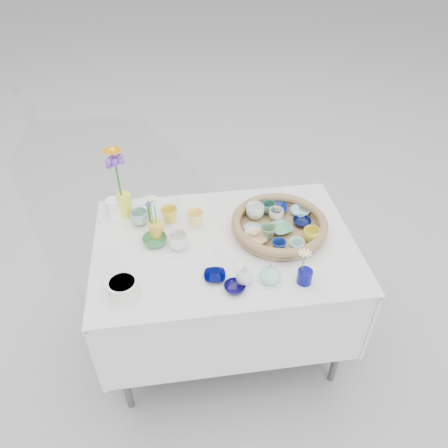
{
  "coord_description": "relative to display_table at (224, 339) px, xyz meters",
  "views": [
    {
      "loc": [
        -0.22,
        -1.55,
        2.18
      ],
      "look_at": [
        0.0,
        0.02,
        0.87
      ],
      "focal_mm": 35.0,
      "sensor_mm": 36.0,
      "label": 1
    }
  ],
  "objects": [
    {
      "name": "tall_vase_yellow",
      "position": [
        -0.48,
        0.29,
        0.83
      ],
      "size": [
        0.07,
        0.07,
        0.13
      ],
      "primitive_type": "cylinder",
      "rotation": [
        0.0,
        0.0,
        -0.02
      ],
      "color": "yellow",
      "rests_on": "display_table"
    },
    {
      "name": "hydrangea",
      "position": [
        -0.48,
        0.29,
        0.99
      ],
      "size": [
        0.1,
        0.1,
        0.27
      ],
      "primitive_type": null,
      "rotation": [
        0.0,
        0.0,
        -0.31
      ],
      "color": "purple",
      "rests_on": "tall_vase_yellow"
    },
    {
      "name": "display_table",
      "position": [
        0.0,
        0.0,
        0.0
      ],
      "size": [
        1.26,
        0.86,
        0.77
      ],
      "primitive_type": null,
      "color": "silver",
      "rests_on": "ground"
    },
    {
      "name": "tray_ceramic_3",
      "position": [
        0.28,
        0.03,
        0.8
      ],
      "size": [
        0.14,
        0.14,
        0.03
      ],
      "primitive_type": "imported",
      "rotation": [
        0.0,
        0.0,
        0.36
      ],
      "color": "#519670",
      "rests_on": "wicker_tray"
    },
    {
      "name": "loose_ceramic_3",
      "position": [
        -0.22,
        0.0,
        0.8
      ],
      "size": [
        0.12,
        0.12,
        0.08
      ],
      "primitive_type": "imported",
      "rotation": [
        0.0,
        0.0,
        0.16
      ],
      "color": "silver",
      "rests_on": "display_table"
    },
    {
      "name": "tray_ceramic_12",
      "position": [
        0.25,
        0.19,
        0.81
      ],
      "size": [
        0.08,
        0.08,
        0.06
      ],
      "primitive_type": "imported",
      "rotation": [
        0.0,
        0.0,
        0.09
      ],
      "color": "#386D50",
      "rests_on": "wicker_tray"
    },
    {
      "name": "ground",
      "position": [
        0.0,
        0.0,
        0.0
      ],
      "size": [
        80.0,
        80.0,
        0.0
      ],
      "primitive_type": "plane",
      "color": "#A3A3A3"
    },
    {
      "name": "tray_ceramic_11",
      "position": [
        0.32,
        -0.13,
        0.82
      ],
      "size": [
        0.08,
        0.08,
        0.07
      ],
      "primitive_type": "imported",
      "rotation": [
        0.0,
        0.0,
        0.17
      ],
      "color": "#95D6BE",
      "rests_on": "wicker_tray"
    },
    {
      "name": "loose_ceramic_1",
      "position": [
        -0.13,
        0.16,
        0.81
      ],
      "size": [
        0.12,
        0.12,
        0.08
      ],
      "primitive_type": "imported",
      "rotation": [
        0.0,
        0.0,
        -0.43
      ],
      "color": "#F8DB68",
      "rests_on": "display_table"
    },
    {
      "name": "single_daisy",
      "position": [
        0.3,
        -0.29,
        0.88
      ],
      "size": [
        0.09,
        0.09,
        0.12
      ],
      "primitive_type": null,
      "rotation": [
        0.0,
        0.0,
        0.39
      ],
      "color": "white",
      "rests_on": "bud_vase_cobalt"
    },
    {
      "name": "loose_ceramic_0",
      "position": [
        -0.25,
        0.21,
        0.81
      ],
      "size": [
        0.09,
        0.09,
        0.08
      ],
      "primitive_type": "imported",
      "rotation": [
        0.0,
        0.0,
        -0.04
      ],
      "color": "yellow",
      "rests_on": "display_table"
    },
    {
      "name": "tray_ceramic_5",
      "position": [
        0.15,
        0.04,
        0.8
      ],
      "size": [
        0.1,
        0.1,
        0.03
      ],
      "primitive_type": "imported",
      "rotation": [
        0.0,
        0.0,
        0.18
      ],
      "color": "silver",
      "rests_on": "wicker_tray"
    },
    {
      "name": "bud_vase_cobalt",
      "position": [
        0.31,
        -0.3,
        0.8
      ],
      "size": [
        0.08,
        0.08,
        0.07
      ],
      "primitive_type": "cylinder",
      "rotation": [
        0.0,
        0.0,
        -0.19
      ],
      "color": "#060764",
      "rests_on": "display_table"
    },
    {
      "name": "tray_ceramic_9",
      "position": [
        0.24,
        -0.11,
        0.81
      ],
      "size": [
        0.09,
        0.09,
        0.06
      ],
      "primitive_type": "imported",
      "rotation": [
        0.0,
        0.0,
        -0.32
      ],
      "color": "navy",
      "rests_on": "wicker_tray"
    },
    {
      "name": "loose_ceramic_6",
      "position": [
        0.0,
        -0.3,
        0.78
      ],
      "size": [
        0.1,
        0.1,
        0.03
      ],
      "primitive_type": "imported",
      "rotation": [
        0.0,
        0.0,
        -0.13
      ],
      "color": "#09053F",
      "rests_on": "display_table"
    },
    {
      "name": "wicker_tray",
      "position": [
        0.28,
        0.05,
        0.8
      ],
      "size": [
        0.47,
        0.47,
        0.08
      ],
      "primitive_type": null,
      "color": "brown",
      "rests_on": "display_table"
    },
    {
      "name": "tray_ceramic_8",
      "position": [
        0.41,
        0.15,
        0.8
      ],
      "size": [
        0.12,
        0.12,
        0.03
      ],
      "primitive_type": "imported",
      "rotation": [
        0.0,
        0.0,
        -0.3
      ],
      "color": "#7ED0EE",
      "rests_on": "wicker_tray"
    },
    {
      "name": "bud_vase_paleblue",
      "position": [
        0.05,
        -0.27,
        0.82
      ],
      "size": [
        0.1,
        0.1,
        0.11
      ],
      "primitive_type": null,
      "rotation": [
        0.0,
        0.0,
        -0.34
      ],
      "color": "#B3C1C8",
      "rests_on": "display_table"
    },
    {
      "name": "tray_ceramic_0",
      "position": [
        0.3,
        0.2,
        0.8
      ],
      "size": [
        0.12,
        0.12,
        0.03
      ],
      "primitive_type": "imported",
      "rotation": [
        0.0,
        0.0,
        -0.12
      ],
      "color": "navy",
      "rests_on": "wicker_tray"
    },
    {
      "name": "daisy_cup",
      "position": [
        -0.32,
        0.11,
        0.8
      ],
      "size": [
        0.09,
        0.09,
        0.08
      ],
      "primitive_type": "cylinder",
      "rotation": [
        0.0,
        0.0,
        -0.21
      ],
      "color": "yellow",
      "rests_on": "display_table"
    },
    {
      "name": "fluted_bowl",
      "position": [
        -0.47,
        -0.25,
        0.8
      ],
      "size": [
        0.14,
        0.14,
        0.07
      ],
      "primitive_type": null,
      "rotation": [
        0.0,
        0.0,
        0.08
      ],
      "color": "silver",
      "rests_on": "display_table"
    },
    {
      "name": "bud_vase_seafoam",
      "position": [
        0.16,
        -0.27,
        0.81
      ],
      "size": [
        0.09,
        0.09,
        0.1
      ],
      "primitive_type": "imported",
      "rotation": [
        0.0,
        0.0,
        0.0
      ],
      "color": "#95DBC1",
      "rests_on": "display_table"
    },
    {
      "name": "tray_ceramic_2",
      "position": [
        0.41,
        -0.06,
        0.82
      ],
      "size": [
        0.11,
        0.11,
        0.07
      ],
      "primitive_type": "imported",
      "rotation": [
        0.0,
        0.0,
        0.31
      ],
      "color": "gold",
      "rests_on": "wicker_tray"
    },
    {
      "name": "tray_ceramic_10",
      "position": [
        0.14,
        -0.02,
        0.8
      ],
      "size": [
        0.14,
        0.14,
        0.03
      ],
      "primitive_type": "imported",
      "rotation": [
        0.0,
        0.0,
        0.26
      ],
      "color": "#DEB174",
      "rests_on": "wicker_tray"
    },
    {
      "name": "white_pitcher",
      "position": [
        -0.53,
        0.29,
        0.82
      ],
      "size": [
        0.13,
        0.11,
        0.11
      ],
      "primitive_type": null,
      "rotation": [
        0.0,
        0.0,
        -0.37
      ],
      "color": "white",
      "rests_on": "display_table"
    },
    {
      "name": "tray_ceramic_6",
      "position": [
        0.18,
        0.16,
        0.82
      ],
      "size": [
        0.11,
        0.11,
        0.07
      ],
      "primitive_type": "imported",
      "rotation": [
        0.0,
        0.0,
        -0.17
      ],
      "color": "white",
      "rests_on": "wicker_tray"
    },
    {
      "name": "tray_ceramic_1",
      "position": [
        0.4,
        0.07,
        0.8
      ],
      "size": [
        0.11,
        0.11,
        0.03
      ],
      "primitive_type": "imported",
      "rotation": [
        0.0,
        0.0,
        0.29
      ],
      "color": "#070D35",
      "rests_on": "wicker_tray"
    },
    {
      "name": "tray_ceramic_4",
      "position": [
        0.21,
        -0.01,
        0.82
      ],
      "size": [
        0.09,
        0.09,
        0.07
      ],
      "primitive_type": "imported",
      "rotation": [
        0.0,
        0.0,
        -0.27
      ],
      "color": "slate",
      "rests_on": "wicker_tray"
    },
    {
      "name": "gerbera",
      "position": [
        -0.49,
        0.28,
        1.03
      ],
      "size": [
        0.13,
        0.13,
        0.28
      ],
      "primitive_type": null,
      "rotation": [
        0.0,
        0.0,
        -0.2
      ],
      "color": "orange",
      "rests_on": "tall_vase_yellow"
    },
    {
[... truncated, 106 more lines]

